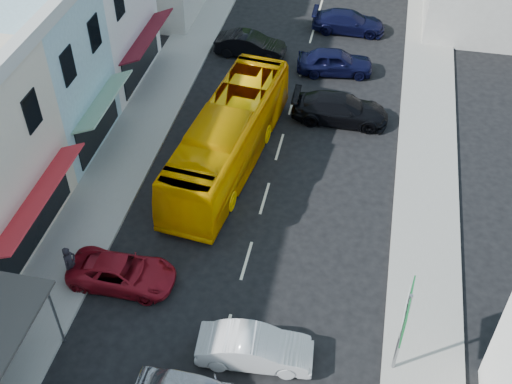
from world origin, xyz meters
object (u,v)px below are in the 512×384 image
Objects in this scene: car_red at (122,271)px; pedestrian_left at (70,263)px; direction_sign at (401,334)px; car_white at (255,348)px; bus at (228,139)px.

pedestrian_left is at bearing 97.12° from car_red.
direction_sign is (13.20, -1.59, 1.16)m from pedestrian_left.
car_red is 2.71× the size of pedestrian_left.
pedestrian_left is (-8.16, 2.22, 0.30)m from car_white.
car_red is 11.37m from direction_sign.
direction_sign is at bearing -79.93° from pedestrian_left.
car_white is 1.02× the size of direction_sign.
car_white is at bearing -112.33° from car_red.
car_red is 2.12m from pedestrian_left.
pedestrian_left is at bearing -110.99° from bus.
bus is 6.82× the size of pedestrian_left.
direction_sign is (11.12, -1.86, 1.46)m from car_red.
car_red is at bearing -65.79° from pedestrian_left.
direction_sign is at bearing -99.61° from car_red.
bus is 2.68× the size of direction_sign.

